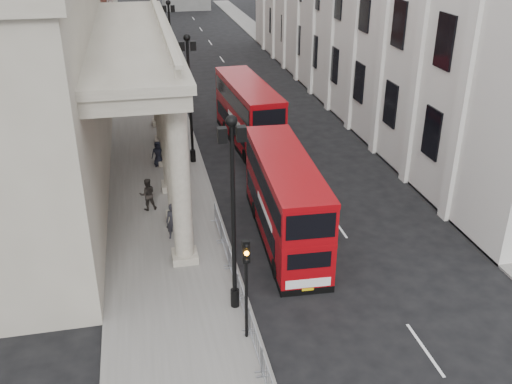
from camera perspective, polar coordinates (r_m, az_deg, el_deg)
The scene contains 15 objects.
ground at distance 21.51m, azimuth 1.50°, elevation -17.63°, with size 260.00×260.00×0.00m, color black.
sidewalk_west at distance 47.51m, azimuth -10.52°, elevation 7.30°, with size 6.00×140.00×0.12m, color slate.
sidewalk_east at distance 50.54m, azimuth 8.68°, elevation 8.56°, with size 3.00×140.00×0.12m, color slate.
kerb at distance 47.65m, azimuth -6.95°, elevation 7.62°, with size 0.20×140.00×0.14m, color slate.
portico_building at distance 34.97m, azimuth -22.95°, elevation 9.22°, with size 9.00×28.00×12.00m, color gray.
lamp_post_south at distance 21.79m, azimuth -2.31°, elevation -1.17°, with size 1.05×0.44×8.32m.
lamp_post_mid at distance 36.66m, azimuth -6.66°, elevation 10.00°, with size 1.05×0.44×8.32m.
lamp_post_north at distance 52.20m, azimuth -8.53°, elevation 14.62°, with size 1.05×0.44×8.32m.
traffic_light at distance 21.00m, azimuth -1.00°, elevation -7.99°, with size 0.28×0.33×4.30m.
crowd_barriers at distance 22.65m, azimuth -0.69°, elevation -12.74°, with size 0.50×18.75×1.10m.
bus_near at distance 28.20m, azimuth 2.92°, elevation -0.61°, with size 2.87×10.12×4.33m.
bus_far at distance 40.77m, azimuth -0.79°, elevation 7.98°, with size 3.14×10.40×4.43m.
pedestrian_a at distance 28.82m, azimuth -8.31°, elevation -2.93°, with size 0.69×0.45×1.88m, color black.
pedestrian_b at distance 31.88m, azimuth -10.80°, elevation -0.22°, with size 0.90×0.70×1.85m, color #282320.
pedestrian_c at distance 37.49m, azimuth -9.78°, elevation 3.78°, with size 0.83×0.54×1.69m, color black.
Camera 1 is at (-3.76, -15.17, 14.78)m, focal length 40.00 mm.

